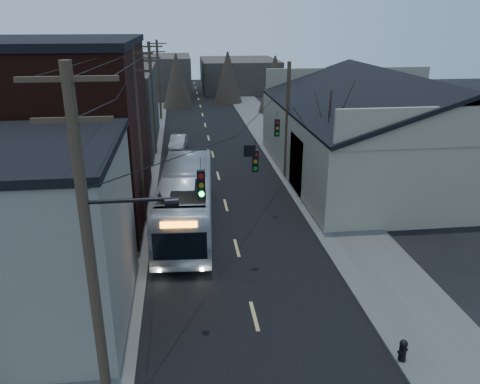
# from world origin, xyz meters

# --- Properties ---
(road_surface) EXTENTS (9.00, 110.00, 0.02)m
(road_surface) POSITION_xyz_m (0.00, 30.00, 0.01)
(road_surface) COLOR black
(road_surface) RESTS_ON ground
(sidewalk_left) EXTENTS (4.00, 110.00, 0.12)m
(sidewalk_left) POSITION_xyz_m (-6.50, 30.00, 0.06)
(sidewalk_left) COLOR #474744
(sidewalk_left) RESTS_ON ground
(sidewalk_right) EXTENTS (4.00, 110.00, 0.12)m
(sidewalk_right) POSITION_xyz_m (6.50, 30.00, 0.06)
(sidewalk_right) COLOR #474744
(sidewalk_right) RESTS_ON ground
(building_clapboard) EXTENTS (8.00, 8.00, 7.00)m
(building_clapboard) POSITION_xyz_m (-9.00, 9.00, 3.50)
(building_clapboard) COLOR slate
(building_clapboard) RESTS_ON ground
(building_brick) EXTENTS (10.00, 12.00, 10.00)m
(building_brick) POSITION_xyz_m (-10.00, 20.00, 5.00)
(building_brick) COLOR black
(building_brick) RESTS_ON ground
(building_left_far) EXTENTS (9.00, 14.00, 7.00)m
(building_left_far) POSITION_xyz_m (-9.50, 36.00, 3.50)
(building_left_far) COLOR #36312B
(building_left_far) RESTS_ON ground
(warehouse) EXTENTS (16.16, 20.60, 7.73)m
(warehouse) POSITION_xyz_m (13.00, 25.00, 2.70)
(warehouse) COLOR gray
(warehouse) RESTS_ON ground
(building_far_left) EXTENTS (10.00, 12.00, 6.00)m
(building_far_left) POSITION_xyz_m (-6.00, 65.00, 3.00)
(building_far_left) COLOR #36312B
(building_far_left) RESTS_ON ground
(building_far_right) EXTENTS (12.00, 14.00, 5.00)m
(building_far_right) POSITION_xyz_m (7.00, 70.00, 2.50)
(building_far_right) COLOR #36312B
(building_far_right) RESTS_ON ground
(bare_tree) EXTENTS (0.40, 0.40, 7.20)m
(bare_tree) POSITION_xyz_m (6.50, 20.00, 3.60)
(bare_tree) COLOR black
(bare_tree) RESTS_ON ground
(utility_lines) EXTENTS (11.24, 45.28, 10.50)m
(utility_lines) POSITION_xyz_m (-3.11, 24.14, 4.95)
(utility_lines) COLOR #382B1E
(utility_lines) RESTS_ON ground
(bus) EXTENTS (3.60, 12.23, 3.36)m
(bus) POSITION_xyz_m (-2.52, 17.11, 1.68)
(bus) COLOR silver
(bus) RESTS_ON ground
(parked_car) EXTENTS (1.79, 4.00, 1.28)m
(parked_car) POSITION_xyz_m (-3.00, 34.10, 0.64)
(parked_car) COLOR #9B9EA2
(parked_car) RESTS_ON ground
(fire_hydrant) EXTENTS (0.40, 0.28, 0.82)m
(fire_hydrant) POSITION_xyz_m (4.70, 4.68, 0.56)
(fire_hydrant) COLOR black
(fire_hydrant) RESTS_ON sidewalk_right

